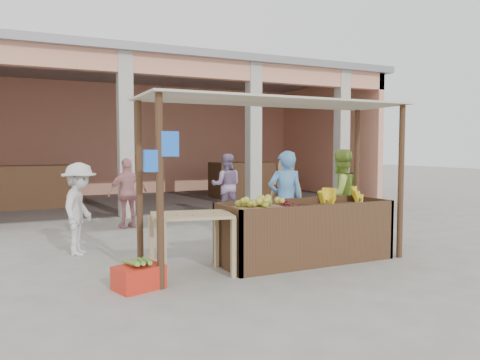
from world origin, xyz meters
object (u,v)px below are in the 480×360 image
vendor_blue (285,197)px  vendor_green (340,193)px  side_table (192,224)px  motorcycle (265,209)px  fruit_stall (305,234)px  red_crate (139,277)px

vendor_blue → vendor_green: bearing=-165.0°
side_table → vendor_green: vendor_green is taller
vendor_green → motorcycle: size_ratio=0.92×
fruit_stall → motorcycle: motorcycle is taller
motorcycle → fruit_stall: bearing=143.6°
side_table → red_crate: bearing=-150.0°
side_table → red_crate: 0.98m
vendor_blue → motorcycle: bearing=-89.7°
vendor_blue → motorcycle: vendor_blue is taller
side_table → red_crate: (-0.77, -0.25, -0.56)m
fruit_stall → red_crate: 2.63m
vendor_green → red_crate: bearing=17.2°
fruit_stall → vendor_blue: vendor_blue is taller
side_table → vendor_green: size_ratio=0.66×
red_crate → vendor_green: size_ratio=0.31×
vendor_green → motorcycle: 1.54m
side_table → vendor_green: (3.18, 1.00, 0.18)m
red_crate → vendor_green: (3.94, 1.26, 0.74)m
motorcycle → side_table: bearing=109.9°
fruit_stall → red_crate: (-2.60, -0.35, -0.26)m
red_crate → motorcycle: bearing=21.7°
side_table → fruit_stall: bearing=14.8°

